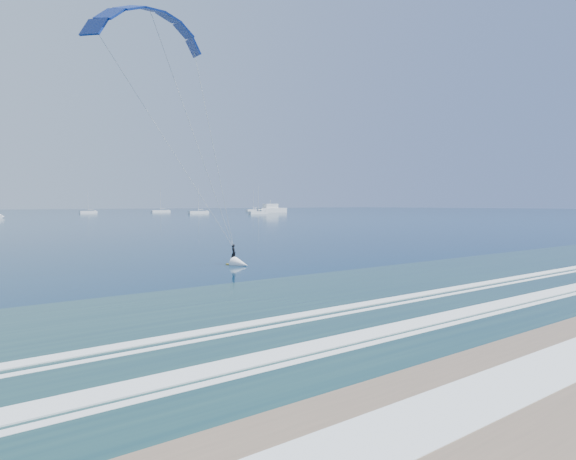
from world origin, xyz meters
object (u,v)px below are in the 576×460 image
(motor_yacht, at_px, (272,209))
(sailboat_8, at_px, (253,210))
(sailboat_5, at_px, (199,212))
(sailboat_6, at_px, (258,212))
(sailboat_7, at_px, (161,211))
(sailboat_4, at_px, (88,212))
(kitesurfer_rig, at_px, (196,140))

(motor_yacht, xyz_separation_m, sailboat_8, (14.73, 39.04, -1.10))
(motor_yacht, xyz_separation_m, sailboat_5, (-44.43, -2.48, -1.10))
(motor_yacht, distance_m, sailboat_6, 37.64)
(sailboat_6, height_order, sailboat_7, sailboat_7)
(sailboat_4, distance_m, sailboat_6, 82.36)
(sailboat_4, xyz_separation_m, sailboat_7, (38.99, 5.15, 0.01))
(sailboat_5, bearing_deg, kitesurfer_rig, -118.07)
(sailboat_5, relative_size, sailboat_7, 1.04)
(motor_yacht, height_order, sailboat_8, sailboat_8)
(motor_yacht, relative_size, sailboat_4, 1.54)
(sailboat_5, height_order, sailboat_7, sailboat_5)
(kitesurfer_rig, height_order, sailboat_6, kitesurfer_rig)
(kitesurfer_rig, distance_m, motor_yacht, 234.80)
(kitesurfer_rig, relative_size, sailboat_6, 1.41)
(sailboat_7, xyz_separation_m, sailboat_8, (60.35, 1.56, 0.01))
(kitesurfer_rig, distance_m, sailboat_5, 208.66)
(sailboat_5, distance_m, sailboat_6, 29.67)
(sailboat_8, bearing_deg, sailboat_7, -178.52)
(motor_yacht, relative_size, sailboat_8, 1.25)
(sailboat_6, relative_size, sailboat_8, 0.97)
(motor_yacht, height_order, sailboat_7, sailboat_7)
(motor_yacht, xyz_separation_m, sailboat_7, (-45.62, 37.48, -1.11))
(sailboat_5, bearing_deg, sailboat_6, -53.64)
(sailboat_6, xyz_separation_m, sailboat_7, (-18.78, 63.85, -0.00))
(sailboat_6, bearing_deg, sailboat_5, 126.36)
(sailboat_6, height_order, sailboat_8, sailboat_8)
(sailboat_7, bearing_deg, sailboat_6, -73.61)
(kitesurfer_rig, bearing_deg, motor_yacht, 52.60)
(sailboat_5, bearing_deg, sailboat_4, 139.10)
(kitesurfer_rig, bearing_deg, sailboat_7, 66.60)
(sailboat_5, xyz_separation_m, sailboat_7, (-1.19, 39.96, -0.01))
(sailboat_7, bearing_deg, motor_yacht, -39.41)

